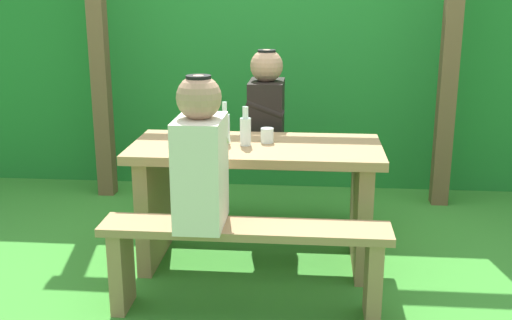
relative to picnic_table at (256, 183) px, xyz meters
name	(u,v)px	position (x,y,z in m)	size (l,w,h in m)	color
ground_plane	(256,262)	(0.00, 0.00, -0.49)	(12.00, 12.00, 0.00)	#3A892F
hedge_backdrop	(276,63)	(0.00, 1.96, 0.45)	(6.40, 0.95, 1.87)	#217A2C
pergola_post_left	(99,58)	(-1.27, 1.16, 0.57)	(0.12, 0.12, 2.11)	brown
pergola_post_right	(450,61)	(1.27, 1.16, 0.57)	(0.12, 0.12, 2.11)	brown
picnic_table	(256,183)	(0.00, 0.00, 0.00)	(1.40, 0.64, 0.71)	#9E7A51
bench_near	(245,251)	(0.00, -0.60, -0.16)	(1.40, 0.24, 0.47)	#9E7A51
bench_far	(264,178)	(0.00, 0.60, -0.16)	(1.40, 0.24, 0.47)	#9E7A51
person_white_shirt	(200,157)	(-0.21, -0.59, 0.31)	(0.25, 0.35, 0.72)	silver
person_black_coat	(266,110)	(0.01, 0.59, 0.31)	(0.25, 0.35, 0.72)	black
drinking_glass	(267,135)	(0.06, 0.05, 0.27)	(0.07, 0.07, 0.08)	silver
bottle_left	(245,130)	(-0.06, -0.02, 0.31)	(0.06, 0.06, 0.22)	silver
bottle_right	(225,127)	(-0.18, 0.01, 0.32)	(0.06, 0.06, 0.24)	silver
cell_phone	(209,147)	(-0.25, -0.10, 0.23)	(0.07, 0.14, 0.01)	silver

